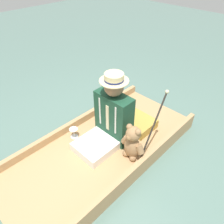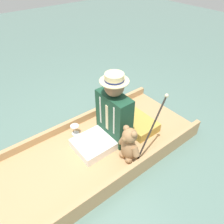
% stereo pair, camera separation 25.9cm
% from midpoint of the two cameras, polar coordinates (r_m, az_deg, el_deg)
% --- Properties ---
extents(ground_plane, '(16.00, 16.00, 0.00)m').
position_cam_midpoint_polar(ground_plane, '(2.86, -0.48, -10.70)').
color(ground_plane, slate).
extents(punt_boat, '(1.14, 2.55, 0.24)m').
position_cam_midpoint_polar(punt_boat, '(2.80, -0.49, -9.69)').
color(punt_boat, tan).
rests_on(punt_boat, ground_plane).
extents(seat_cushion, '(0.53, 0.37, 0.12)m').
position_cam_midpoint_polar(seat_cushion, '(3.01, 8.96, -3.01)').
color(seat_cushion, '#B7933D').
rests_on(seat_cushion, punt_boat).
extents(seated_person, '(0.47, 0.71, 0.92)m').
position_cam_midpoint_polar(seated_person, '(2.62, 2.25, -1.63)').
color(seated_person, white).
rests_on(seated_person, punt_boat).
extents(teddy_bear, '(0.33, 0.19, 0.47)m').
position_cam_midpoint_polar(teddy_bear, '(2.49, 7.43, -8.66)').
color(teddy_bear, '#9E754C').
rests_on(teddy_bear, punt_boat).
extents(wine_glass, '(0.11, 0.11, 0.14)m').
position_cam_midpoint_polar(wine_glass, '(2.87, -7.17, -4.23)').
color(wine_glass, silver).
rests_on(wine_glass, punt_boat).
extents(walking_cane, '(0.04, 0.38, 0.80)m').
position_cam_midpoint_polar(walking_cane, '(2.42, 13.88, -3.19)').
color(walking_cane, '#2D2823').
rests_on(walking_cane, punt_boat).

